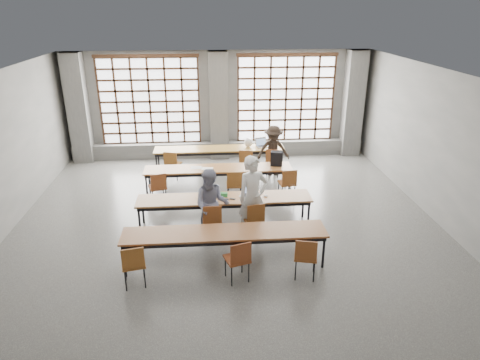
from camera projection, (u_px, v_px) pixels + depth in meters
name	position (u px, v px, depth m)	size (l,w,h in m)	color
floor	(228.00, 231.00, 9.85)	(11.00, 11.00, 0.00)	#4A4A48
ceiling	(226.00, 77.00, 8.52)	(11.00, 11.00, 0.00)	silver
wall_back	(219.00, 104.00, 14.25)	(10.00, 10.00, 0.00)	#5F5F5D
wall_front	(258.00, 351.00, 4.12)	(10.00, 10.00, 0.00)	#5F5F5D
wall_right	(450.00, 153.00, 9.56)	(11.00, 11.00, 0.00)	#5F5F5D
column_left	(78.00, 109.00, 13.66)	(0.60, 0.55, 3.50)	#545452
column_mid	(219.00, 106.00, 14.00)	(0.60, 0.55, 3.50)	#545452
column_right	(353.00, 104.00, 14.33)	(0.60, 0.55, 3.50)	#545452
window_left	(150.00, 102.00, 13.96)	(3.32, 0.12, 3.00)	white
window_right	(286.00, 99.00, 14.29)	(3.32, 0.12, 3.00)	white
sill_ledge	(220.00, 149.00, 14.64)	(9.80, 0.35, 0.50)	#545452
desk_row_a	(219.00, 150.00, 13.22)	(4.00, 0.70, 0.73)	brown
desk_row_b	(218.00, 170.00, 11.63)	(4.00, 0.70, 0.73)	brown
desk_row_c	(224.00, 200.00, 9.84)	(4.00, 0.70, 0.73)	brown
desk_row_d	(225.00, 235.00, 8.37)	(4.00, 0.70, 0.73)	brown
chair_back_left	(172.00, 162.00, 12.58)	(0.52, 0.53, 0.88)	brown
chair_back_mid	(246.00, 160.00, 12.75)	(0.51, 0.51, 0.88)	brown
chair_back_right	(273.00, 159.00, 12.81)	(0.53, 0.53, 0.88)	brown
chair_mid_left	(158.00, 185.00, 10.99)	(0.52, 0.53, 0.88)	maroon
chair_mid_centre	(235.00, 183.00, 11.13)	(0.43, 0.43, 0.88)	brown
chair_mid_right	(288.00, 181.00, 11.24)	(0.47, 0.47, 0.88)	brown
chair_front_left	(212.00, 218.00, 9.28)	(0.43, 0.44, 0.88)	maroon
chair_front_right	(254.00, 217.00, 9.35)	(0.50, 0.51, 0.88)	brown
chair_near_left	(133.00, 262.00, 7.71)	(0.50, 0.50, 0.88)	brown
chair_near_mid	(238.00, 257.00, 7.86)	(0.52, 0.53, 0.88)	brown
chair_near_right	(306.00, 254.00, 7.95)	(0.51, 0.51, 0.88)	brown
student_male	(253.00, 197.00, 9.32)	(0.69, 0.45, 1.88)	silver
student_female	(212.00, 204.00, 9.30)	(0.78, 0.61, 1.61)	#1B2051
student_back	(273.00, 151.00, 12.84)	(0.99, 0.57, 1.54)	black
laptop_front	(249.00, 192.00, 9.93)	(0.45, 0.42, 0.26)	#B9B9BE
laptop_back	(262.00, 144.00, 13.37)	(0.44, 0.40, 0.26)	silver
mouse	(266.00, 196.00, 9.86)	(0.10, 0.06, 0.04)	white
green_box	(222.00, 194.00, 9.86)	(0.25, 0.09, 0.09)	#2B843C
phone	(233.00, 199.00, 9.73)	(0.13, 0.06, 0.01)	black
paper_sheet_a	(196.00, 168.00, 11.61)	(0.30, 0.21, 0.00)	silver
paper_sheet_b	(207.00, 169.00, 11.54)	(0.30, 0.21, 0.00)	white
backpack	(276.00, 159.00, 11.70)	(0.32, 0.20, 0.40)	black
plastic_bag	(248.00, 142.00, 13.25)	(0.26, 0.21, 0.29)	white
red_pouch	(133.00, 261.00, 7.80)	(0.20, 0.08, 0.06)	red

